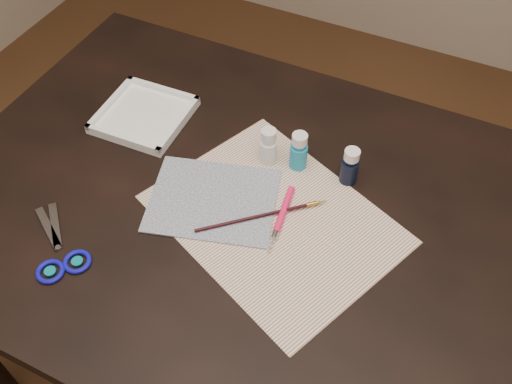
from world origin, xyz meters
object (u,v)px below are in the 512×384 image
at_px(paint_bottle_white, 268,146).
at_px(scissors, 52,242).
at_px(paint_bottle_navy, 350,166).
at_px(paint_bottle_cyan, 299,151).
at_px(canvas, 213,200).
at_px(palette_tray, 144,115).
at_px(paper, 274,219).

relative_size(paint_bottle_white, scissors, 0.43).
distance_m(paint_bottle_white, paint_bottle_navy, 0.17).
relative_size(paint_bottle_cyan, paint_bottle_navy, 1.03).
bearing_deg(canvas, palette_tray, 150.34).
relative_size(paint_bottle_cyan, scissors, 0.44).
height_order(paint_bottle_white, scissors, paint_bottle_white).
bearing_deg(canvas, paint_bottle_white, 70.45).
bearing_deg(canvas, paint_bottle_cyan, 54.58).
relative_size(paint_bottle_white, paint_bottle_navy, 1.01).
bearing_deg(paint_bottle_white, canvas, -109.55).
bearing_deg(canvas, paint_bottle_navy, 37.02).
height_order(paint_bottle_cyan, paint_bottle_navy, paint_bottle_cyan).
distance_m(canvas, paint_bottle_cyan, 0.20).
height_order(canvas, paint_bottle_white, paint_bottle_white).
bearing_deg(paper, paint_bottle_navy, 58.97).
bearing_deg(paint_bottle_navy, scissors, -138.83).
distance_m(paint_bottle_cyan, paint_bottle_navy, 0.11).
bearing_deg(palette_tray, paint_bottle_white, 0.42).
bearing_deg(paint_bottle_cyan, paint_bottle_white, -167.64).
xyz_separation_m(paint_bottle_navy, scissors, (-0.45, -0.39, -0.04)).
xyz_separation_m(scissors, palette_tray, (-0.03, 0.37, 0.01)).
xyz_separation_m(canvas, paint_bottle_cyan, (0.11, 0.16, 0.04)).
distance_m(paper, canvas, 0.13).
bearing_deg(paint_bottle_navy, paper, -121.03).
bearing_deg(scissors, paint_bottle_white, -94.86).
relative_size(paper, paint_bottle_cyan, 5.06).
bearing_deg(paint_bottle_navy, canvas, -142.98).
distance_m(paper, paint_bottle_white, 0.16).
bearing_deg(paper, scissors, -146.43).
relative_size(canvas, paint_bottle_cyan, 2.79).
height_order(paint_bottle_navy, scissors, paint_bottle_navy).
bearing_deg(paint_bottle_cyan, scissors, -131.40).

